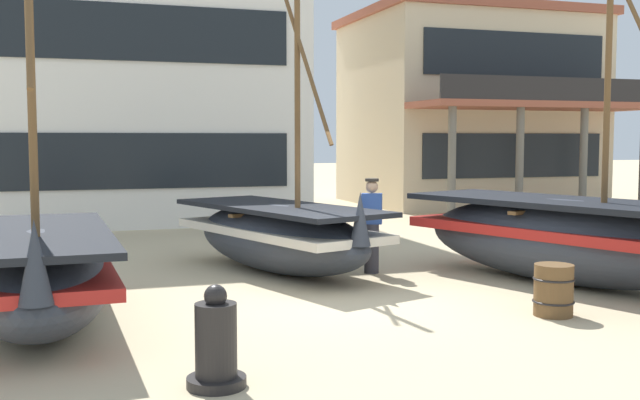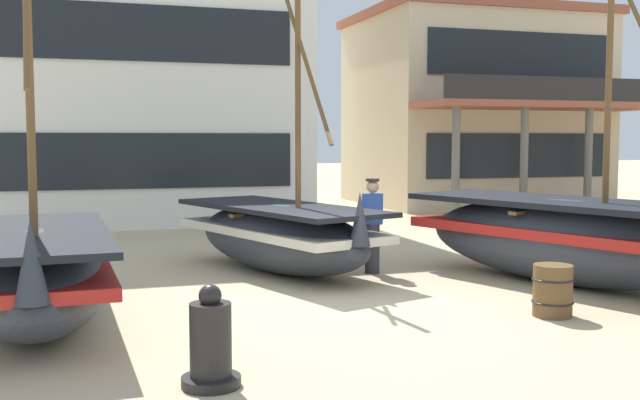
# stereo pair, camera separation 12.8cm
# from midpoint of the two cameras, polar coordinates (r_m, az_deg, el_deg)

# --- Properties ---
(ground_plane) EXTENTS (120.00, 120.00, 0.00)m
(ground_plane) POSITION_cam_midpoint_polar(r_m,az_deg,el_deg) (11.36, 1.26, -7.45)
(ground_plane) COLOR #CCB78E
(fishing_boat_near_left) EXTENTS (1.95, 4.71, 6.36)m
(fishing_boat_near_left) POSITION_cam_midpoint_polar(r_m,az_deg,el_deg) (10.22, -20.98, -5.20)
(fishing_boat_near_left) COLOR #2D333D
(fishing_boat_near_left) RESTS_ON ground
(fishing_boat_centre_large) EXTENTS (3.66, 5.84, 7.27)m
(fishing_boat_centre_large) POSITION_cam_midpoint_polar(r_m,az_deg,el_deg) (13.04, 17.86, -2.67)
(fishing_boat_centre_large) COLOR #2D333D
(fishing_boat_centre_large) RESTS_ON ground
(fishing_boat_far_right) EXTENTS (3.12, 4.99, 6.00)m
(fishing_boat_far_right) POSITION_cam_midpoint_polar(r_m,az_deg,el_deg) (13.48, -3.37, -2.64)
(fishing_boat_far_right) COLOR #2D333D
(fishing_boat_far_right) RESTS_ON ground
(fisherman_by_hull) EXTENTS (0.42, 0.36, 1.68)m
(fisherman_by_hull) POSITION_cam_midpoint_polar(r_m,az_deg,el_deg) (13.36, 3.66, -2.01)
(fisherman_by_hull) COLOR #33333D
(fisherman_by_hull) RESTS_ON ground
(capstan_winch) EXTENTS (0.58, 0.58, 1.00)m
(capstan_winch) POSITION_cam_midpoint_polar(r_m,az_deg,el_deg) (7.41, -8.39, -10.88)
(capstan_winch) COLOR black
(capstan_winch) RESTS_ON ground
(wooden_barrel) EXTENTS (0.56, 0.56, 0.70)m
(wooden_barrel) POSITION_cam_midpoint_polar(r_m,az_deg,el_deg) (10.64, 16.96, -6.55)
(wooden_barrel) COLOR brown
(wooden_barrel) RESTS_ON ground
(harbor_building_main) EXTENTS (10.36, 6.04, 10.18)m
(harbor_building_main) POSITION_cam_midpoint_polar(r_m,az_deg,el_deg) (23.16, -14.99, 11.24)
(harbor_building_main) COLOR white
(harbor_building_main) RESTS_ON ground
(harbor_building_annex) EXTENTS (8.33, 9.08, 6.96)m
(harbor_building_annex) POSITION_cam_midpoint_polar(r_m,az_deg,el_deg) (28.60, 10.99, 6.78)
(harbor_building_annex) COLOR beige
(harbor_building_annex) RESTS_ON ground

